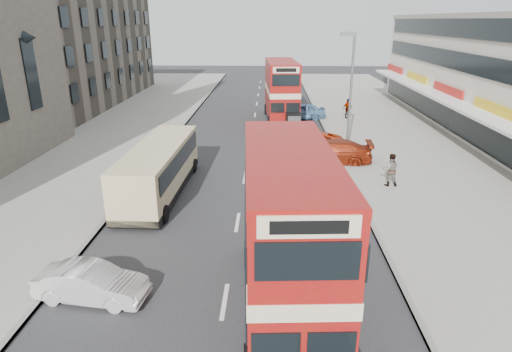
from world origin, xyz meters
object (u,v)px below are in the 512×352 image
(bus_main, at_px, (288,234))
(cyclist, at_px, (308,148))
(street_lamp, at_px, (350,87))
(coach, at_px, (159,168))
(bus_second, at_px, (281,91))
(car_right_a, at_px, (331,152))
(pedestrian_near, at_px, (390,170))
(pedestrian_far, at_px, (347,108))
(car_right_b, at_px, (311,141))
(car_left_front, at_px, (91,283))
(car_right_c, at_px, (302,111))

(bus_main, height_order, cyclist, bus_main)
(street_lamp, relative_size, coach, 0.87)
(bus_second, height_order, coach, bus_second)
(street_lamp, relative_size, car_right_a, 1.56)
(pedestrian_near, relative_size, pedestrian_far, 1.03)
(coach, height_order, car_right_a, coach)
(coach, relative_size, pedestrian_near, 5.05)
(car_right_a, distance_m, car_right_b, 3.17)
(car_left_front, bearing_deg, car_right_a, -25.29)
(bus_main, height_order, pedestrian_near, bus_main)
(bus_main, xyz_separation_m, car_right_b, (2.38, 18.30, -2.04))
(car_right_c, bearing_deg, street_lamp, 5.63)
(bus_main, xyz_separation_m, car_right_c, (2.38, 28.48, -1.93))
(car_left_front, relative_size, pedestrian_near, 2.01)
(street_lamp, height_order, coach, street_lamp)
(pedestrian_far, bearing_deg, pedestrian_near, -117.92)
(bus_second, relative_size, car_right_a, 1.81)
(car_right_a, distance_m, car_right_c, 13.23)
(car_right_a, relative_size, car_right_c, 1.19)
(car_left_front, bearing_deg, car_right_c, -9.44)
(bus_main, bearing_deg, car_left_front, -5.87)
(bus_main, height_order, bus_second, bus_second)
(bus_main, height_order, pedestrian_far, bus_main)
(coach, distance_m, car_right_c, 20.68)
(car_left_front, bearing_deg, pedestrian_far, -16.94)
(pedestrian_near, bearing_deg, coach, 8.25)
(pedestrian_near, relative_size, cyclist, 0.94)
(bus_second, bearing_deg, bus_main, 85.54)
(car_right_b, bearing_deg, coach, -49.63)
(street_lamp, relative_size, car_right_c, 1.85)
(coach, distance_m, car_left_front, 9.51)
(coach, xyz_separation_m, car_right_b, (8.81, 8.53, -0.81))
(car_right_b, bearing_deg, car_left_front, -29.83)
(pedestrian_far, bearing_deg, car_left_front, -140.98)
(bus_second, bearing_deg, car_left_front, 72.51)
(bus_main, xyz_separation_m, pedestrian_near, (6.05, 10.94, -1.61))
(street_lamp, height_order, pedestrian_far, street_lamp)
(bus_second, height_order, pedestrian_near, bus_second)
(bus_second, xyz_separation_m, coach, (-6.87, -18.29, -1.27))
(coach, distance_m, cyclist, 10.94)
(car_left_front, distance_m, car_right_b, 20.04)
(car_right_b, distance_m, pedestrian_far, 11.00)
(car_right_a, xyz_separation_m, pedestrian_far, (3.23, 13.16, 0.29))
(street_lamp, xyz_separation_m, car_right_b, (-2.10, 1.99, -4.15))
(bus_second, height_order, car_right_b, bus_second)
(bus_main, bearing_deg, street_lamp, -108.53)
(car_right_a, bearing_deg, car_right_b, -157.48)
(car_left_front, height_order, cyclist, cyclist)
(car_right_a, distance_m, cyclist, 1.94)
(street_lamp, distance_m, bus_main, 17.04)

